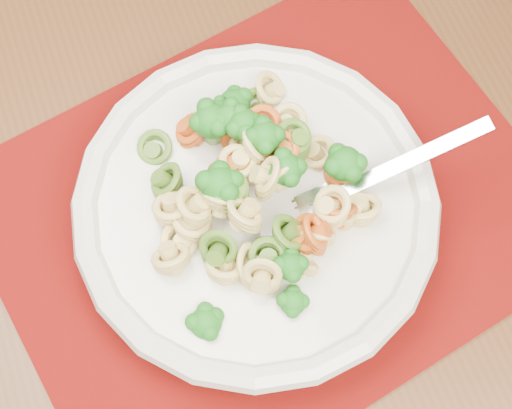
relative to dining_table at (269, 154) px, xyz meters
name	(u,v)px	position (x,y,z in m)	size (l,w,h in m)	color
dining_table	(269,154)	(0.00, 0.00, 0.00)	(1.55, 1.04, 0.76)	#482914
placemat	(270,212)	(-0.03, -0.09, 0.10)	(0.42, 0.33, 0.00)	#550B03
pasta_bowl	(256,209)	(-0.04, -0.10, 0.13)	(0.27, 0.27, 0.05)	beige
pasta_broccoli_heap	(256,202)	(-0.04, -0.10, 0.14)	(0.23, 0.23, 0.06)	tan
fork	(316,204)	(0.00, -0.11, 0.14)	(0.19, 0.02, 0.01)	silver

